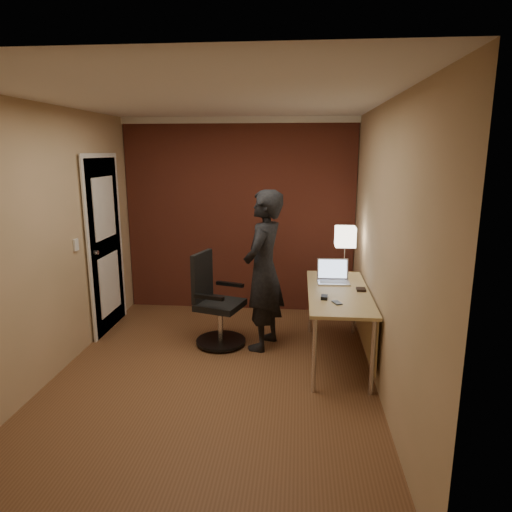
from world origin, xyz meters
name	(u,v)px	position (x,y,z in m)	size (l,w,h in m)	color
room	(213,211)	(-0.27, 1.54, 1.37)	(4.00, 4.00, 4.00)	brown
desk	(345,303)	(1.25, 0.48, 0.60)	(0.60, 1.50, 0.73)	tan
desk_lamp	(345,237)	(1.29, 1.15, 1.15)	(0.22, 0.22, 0.54)	silver
laptop	(333,276)	(1.15, 0.81, 0.79)	(0.34, 0.27, 0.23)	silver
mouse	(324,297)	(1.02, 0.21, 0.75)	(0.06, 0.10, 0.03)	black
phone	(337,303)	(1.13, 0.09, 0.73)	(0.06, 0.12, 0.01)	black
wallet	(361,289)	(1.40, 0.51, 0.74)	(0.09, 0.11, 0.02)	black
office_chair	(215,305)	(-0.12, 0.74, 0.44)	(0.56, 0.63, 1.00)	black
person	(264,271)	(0.41, 0.73, 0.85)	(0.62, 0.41, 1.70)	black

